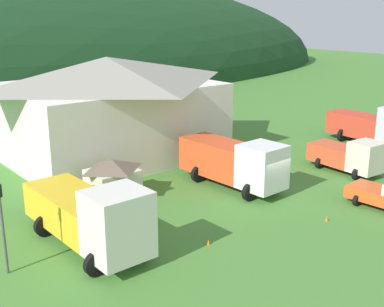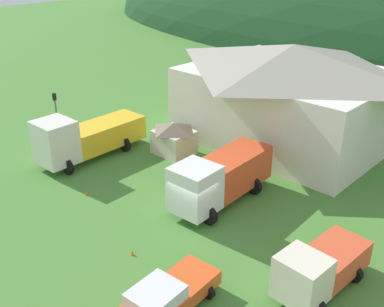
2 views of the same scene
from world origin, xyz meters
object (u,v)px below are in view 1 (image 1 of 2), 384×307
at_px(depot_building, 108,106).
at_px(traffic_cone_near_pickup, 208,245).
at_px(heavy_rig_white, 235,161).
at_px(light_truck_cream, 350,156).
at_px(traffic_light_west, 2,220).
at_px(traffic_cone_mid_row, 327,221).
at_px(play_shed_cream, 113,179).
at_px(tow_truck_silver, 378,125).
at_px(heavy_rig_striped, 91,215).

xyz_separation_m(depot_building, traffic_cone_near_pickup, (-4.17, -16.48, -3.93)).
bearing_deg(traffic_cone_near_pickup, depot_building, 75.81).
height_order(depot_building, heavy_rig_white, depot_building).
xyz_separation_m(light_truck_cream, traffic_light_west, (-23.45, 1.25, 1.28)).
bearing_deg(traffic_cone_mid_row, light_truck_cream, 26.89).
bearing_deg(depot_building, light_truck_cream, -52.95).
bearing_deg(traffic_cone_mid_row, play_shed_cream, 125.35).
xyz_separation_m(play_shed_cream, traffic_cone_mid_row, (7.22, -10.18, -1.27)).
distance_m(play_shed_cream, traffic_light_west, 9.49).
xyz_separation_m(depot_building, heavy_rig_white, (2.47, -11.36, -2.19)).
bearing_deg(play_shed_cream, tow_truck_silver, -8.24).
height_order(play_shed_cream, heavy_rig_striped, heavy_rig_striped).
height_order(light_truck_cream, traffic_cone_near_pickup, light_truck_cream).
relative_size(heavy_rig_striped, heavy_rig_white, 1.11).
bearing_deg(heavy_rig_striped, light_truck_cream, 86.00).
height_order(depot_building, traffic_cone_near_pickup, depot_building).
distance_m(play_shed_cream, heavy_rig_white, 7.74).
relative_size(heavy_rig_striped, light_truck_cream, 1.57).
bearing_deg(heavy_rig_striped, traffic_light_west, -94.59).
height_order(play_shed_cream, traffic_light_west, traffic_light_west).
distance_m(heavy_rig_striped, traffic_light_west, 4.06).
bearing_deg(traffic_cone_mid_row, traffic_cone_near_pickup, 164.26).
xyz_separation_m(light_truck_cream, traffic_cone_mid_row, (-8.14, -4.13, -1.23)).
bearing_deg(traffic_light_west, tow_truck_silver, 2.60).
bearing_deg(play_shed_cream, heavy_rig_white, -23.97).
distance_m(light_truck_cream, traffic_cone_near_pickup, 15.16).
height_order(light_truck_cream, tow_truck_silver, tow_truck_silver).
bearing_deg(traffic_light_west, play_shed_cream, 30.69).
bearing_deg(traffic_cone_mid_row, traffic_light_west, 160.64).
distance_m(depot_building, tow_truck_silver, 22.14).
bearing_deg(tow_truck_silver, depot_building, -120.01).
xyz_separation_m(heavy_rig_striped, light_truck_cream, (19.48, -1.01, -0.47)).
bearing_deg(depot_building, traffic_cone_mid_row, -81.84).
height_order(traffic_light_west, traffic_cone_near_pickup, traffic_light_west).
bearing_deg(depot_building, heavy_rig_white, -77.72).
distance_m(heavy_rig_white, tow_truck_silver, 16.26).
xyz_separation_m(traffic_cone_near_pickup, traffic_cone_mid_row, (6.81, -1.92, 0.00)).
bearing_deg(tow_truck_silver, heavy_rig_striped, -84.77).
relative_size(heavy_rig_striped, tow_truck_silver, 1.08).
relative_size(tow_truck_silver, traffic_cone_mid_row, 13.00).
bearing_deg(tow_truck_silver, traffic_cone_mid_row, -65.33).
xyz_separation_m(depot_building, traffic_cone_mid_row, (2.64, -18.40, -3.93)).
relative_size(play_shed_cream, traffic_light_west, 0.72).
xyz_separation_m(play_shed_cream, light_truck_cream, (15.36, -6.05, -0.04)).
relative_size(depot_building, play_shed_cream, 5.43).
relative_size(depot_building, traffic_cone_near_pickup, 28.84).
height_order(heavy_rig_striped, heavy_rig_white, heavy_rig_striped).
relative_size(play_shed_cream, heavy_rig_white, 0.39).
relative_size(heavy_rig_white, traffic_light_west, 1.87).
bearing_deg(depot_building, tow_truck_silver, -31.76).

